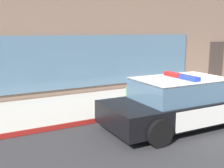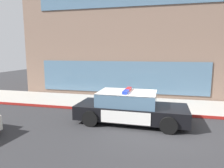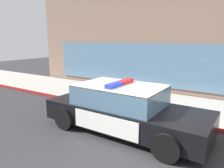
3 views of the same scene
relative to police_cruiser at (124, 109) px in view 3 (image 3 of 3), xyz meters
The scene contains 6 objects.
ground 1.66m from the police_cruiser, 17.83° to the right, with size 48.00×48.00×0.00m, color #303033.
sidewalk 3.34m from the police_cruiser, 64.08° to the left, with size 48.00×3.23×0.15m, color #B2ADA3.
curb_red_paint 2.05m from the police_cruiser, 42.77° to the left, with size 28.80×0.04×0.14m, color maroon.
storefront_building 9.85m from the police_cruiser, 84.28° to the left, with size 18.80×8.91×9.01m.
police_cruiser is the anchor object (origin of this frame).
fire_hydrant 2.01m from the police_cruiser, 108.89° to the left, with size 0.34×0.39×0.73m.
Camera 3 is at (1.51, -4.79, 2.71)m, focal length 34.10 mm.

